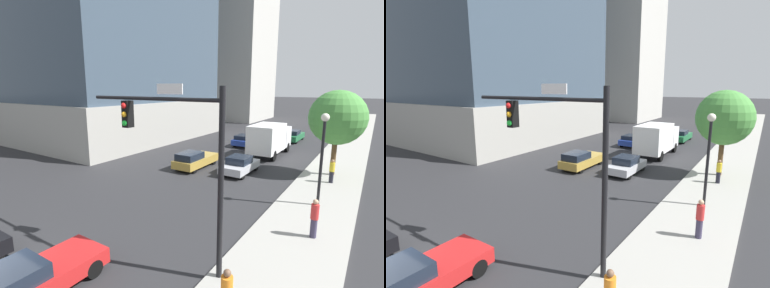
% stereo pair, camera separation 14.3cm
% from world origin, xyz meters
% --- Properties ---
extents(sidewalk, '(4.14, 120.00, 0.15)m').
position_xyz_m(sidewalk, '(7.97, 20.00, 0.07)').
color(sidewalk, '#9E9B93').
rests_on(sidewalk, ground).
extents(construction_building, '(26.22, 16.22, 41.48)m').
position_xyz_m(construction_building, '(-16.47, 53.46, 17.36)').
color(construction_building, '#B2AFA8').
rests_on(construction_building, ground).
extents(traffic_light_pole, '(6.00, 0.48, 6.66)m').
position_xyz_m(traffic_light_pole, '(4.46, 4.45, 4.75)').
color(traffic_light_pole, black).
rests_on(traffic_light_pole, sidewalk).
extents(street_lamp, '(0.44, 0.44, 5.18)m').
position_xyz_m(street_lamp, '(8.07, 13.02, 3.59)').
color(street_lamp, black).
rests_on(street_lamp, sidewalk).
extents(street_tree, '(4.02, 4.02, 6.36)m').
position_xyz_m(street_tree, '(7.92, 19.79, 4.48)').
color(street_tree, brown).
rests_on(street_tree, sidewalk).
extents(car_blue, '(1.89, 4.68, 1.34)m').
position_xyz_m(car_blue, '(-2.14, 27.22, 0.69)').
color(car_blue, '#233D9E').
rests_on(car_blue, ground).
extents(car_silver, '(1.85, 4.04, 1.38)m').
position_xyz_m(car_silver, '(1.67, 16.73, 0.68)').
color(car_silver, '#B7B7BC').
rests_on(car_silver, ground).
extents(car_green, '(1.86, 4.78, 1.42)m').
position_xyz_m(car_green, '(1.67, 33.13, 0.69)').
color(car_green, '#1E6638').
rests_on(car_green, ground).
extents(car_red, '(1.82, 4.13, 1.37)m').
position_xyz_m(car_red, '(1.67, 0.51, 0.69)').
color(car_red, red).
rests_on(car_red, ground).
extents(car_gold, '(1.85, 4.66, 1.45)m').
position_xyz_m(car_gold, '(-2.14, 16.10, 0.71)').
color(car_gold, '#AD8938').
rests_on(car_gold, ground).
extents(box_truck, '(2.47, 6.61, 3.18)m').
position_xyz_m(box_truck, '(1.67, 23.84, 1.78)').
color(box_truck, silver).
rests_on(box_truck, ground).
extents(pedestrian_yellow_shirt, '(0.34, 0.34, 1.66)m').
position_xyz_m(pedestrian_yellow_shirt, '(8.13, 17.66, 0.99)').
color(pedestrian_yellow_shirt, black).
rests_on(pedestrian_yellow_shirt, sidewalk).
extents(pedestrian_red_shirt, '(0.34, 0.34, 1.78)m').
position_xyz_m(pedestrian_red_shirt, '(8.54, 9.11, 1.06)').
color(pedestrian_red_shirt, '#38334C').
rests_on(pedestrian_red_shirt, sidewalk).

